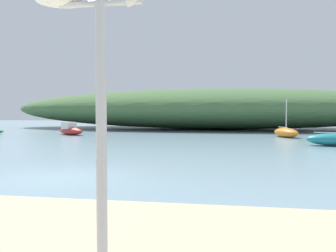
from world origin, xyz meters
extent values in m
plane|color=#7A99A8|center=(0.00, 0.00, 0.00)|extent=(120.00, 120.00, 0.00)
ellipsoid|color=#476B3D|center=(3.24, 31.58, 2.29)|extent=(47.90, 15.09, 4.58)
cylinder|color=silver|center=(3.91, -7.20, 1.82)|extent=(0.12, 0.12, 3.23)
cylinder|color=silver|center=(3.91, -7.20, 3.30)|extent=(0.93, 0.07, 0.07)
ellipsoid|color=orange|center=(9.45, 19.14, 0.37)|extent=(2.22, 3.30, 0.74)
cylinder|color=silver|center=(9.45, 19.14, 1.77)|extent=(0.08, 0.08, 2.50)
cylinder|color=silver|center=(9.28, 19.57, 0.77)|extent=(0.58, 1.31, 0.06)
cylinder|color=silver|center=(10.94, 12.36, 0.79)|extent=(1.58, 0.28, 0.06)
ellipsoid|color=#B72D28|center=(-8.49, 18.87, 0.33)|extent=(3.26, 2.67, 0.66)
cube|color=silver|center=(-8.76, 19.05, 0.77)|extent=(1.41, 1.34, 0.68)
camera|label=1|loc=(5.33, -11.05, 2.15)|focal=39.47mm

